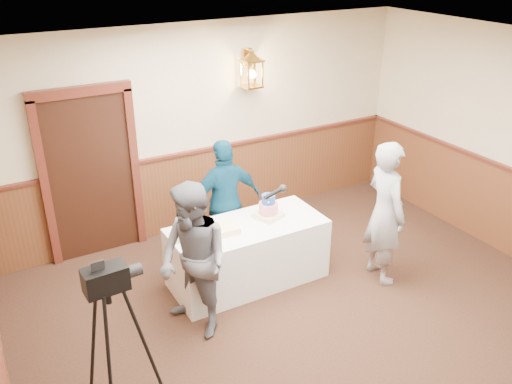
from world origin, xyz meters
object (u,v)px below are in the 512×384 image
Objects in this scene: tv_camera_rig at (115,347)px; baker at (385,213)px; display_table at (248,253)px; sheet_cake_yellow at (222,230)px; sheet_cake_green at (186,235)px; tiered_cake at (268,209)px; assistant_p at (226,201)px; interviewer at (194,262)px.

baker is at bearing 4.39° from tv_camera_rig.
display_table is 5.18× the size of sheet_cake_yellow.
tiered_cake is at bearing -1.73° from sheet_cake_green.
tiered_cake reaches higher than sheet_cake_yellow.
display_table is 1.04× the size of baker.
sheet_cake_green is 0.17× the size of baker.
assistant_p is (0.74, 0.51, 0.01)m from sheet_cake_green.
tiered_cake is at bearing 5.61° from sheet_cake_yellow.
baker reaches higher than tv_camera_rig.
tiered_cake is at bearing 63.45° from baker.
display_table is 0.53m from sheet_cake_yellow.
sheet_cake_green is at bearing 43.37° from tv_camera_rig.
tiered_cake reaches higher than sheet_cake_green.
sheet_cake_yellow is 0.20× the size of baker.
sheet_cake_yellow is at bearing -178.00° from display_table.
baker is at bearing 70.33° from interviewer.
interviewer is 1.17× the size of tv_camera_rig.
tv_camera_rig reaches higher than tiered_cake.
tiered_cake is 0.62m from assistant_p.
baker reaches higher than display_table.
sheet_cake_yellow is 0.40m from sheet_cake_green.
display_table is 1.09× the size of interviewer.
interviewer is (-1.19, -0.57, -0.04)m from tiered_cake.
tv_camera_rig reaches higher than display_table.
sheet_cake_green is 0.19× the size of assistant_p.
baker is (1.75, -0.69, 0.08)m from sheet_cake_yellow.
tv_camera_rig is at bearing -151.59° from tiered_cake.
sheet_cake_green is 0.21× the size of tv_camera_rig.
sheet_cake_yellow reaches higher than sheet_cake_green.
sheet_cake_green is (-0.39, 0.09, -0.00)m from sheet_cake_yellow.
interviewer is at bearing -154.27° from tiered_cake.
assistant_p reaches higher than display_table.
baker is at bearing -33.87° from tiered_cake.
tiered_cake is 2.49m from tv_camera_rig.
tv_camera_rig is at bearing -73.83° from interviewer.
baker reaches higher than sheet_cake_yellow.
tiered_cake is 1.03m from sheet_cake_green.
interviewer is at bearing 51.71° from assistant_p.
interviewer reaches higher than display_table.
sheet_cake_yellow is at bearing 32.87° from tv_camera_rig.
baker is 3.33m from tv_camera_rig.
tiered_cake is 1.35m from baker.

